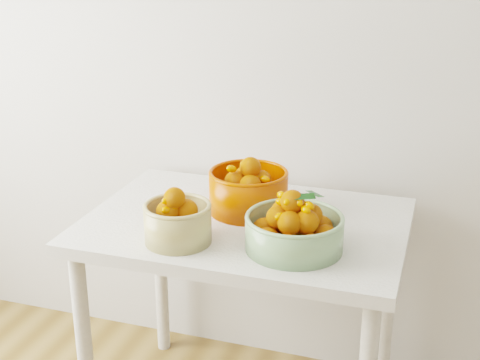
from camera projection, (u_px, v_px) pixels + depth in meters
The scene contains 4 objects.
table at pixel (245, 247), 2.14m from camera, with size 1.00×0.70×0.75m.
bowl_cream at pixel (177, 221), 1.94m from camera, with size 0.25×0.25×0.17m.
bowl_green at pixel (294, 229), 1.89m from camera, with size 0.37×0.37×0.18m.
bowl_orange at pixel (248, 190), 2.15m from camera, with size 0.32×0.32×0.18m.
Camera 1 is at (0.39, -0.24, 1.60)m, focal length 50.00 mm.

